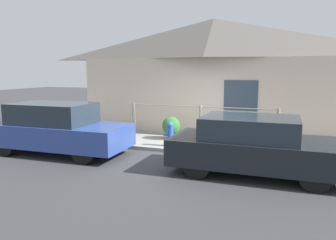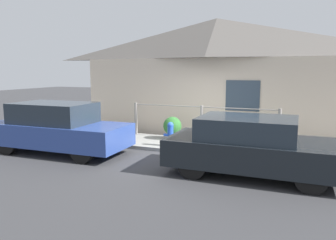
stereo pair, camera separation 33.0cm
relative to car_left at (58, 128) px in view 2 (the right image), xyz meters
The scene contains 10 objects.
ground_plane 3.68m from the car_left, 18.53° to the left, with size 60.00×60.00×0.00m, color #38383A.
sidewalk 4.05m from the car_left, 31.09° to the left, with size 24.00×1.83×0.11m.
house 6.21m from the car_left, 52.70° to the left, with size 9.86×2.23×4.19m.
fence 4.45m from the car_left, 39.59° to the left, with size 4.90×0.10×1.11m.
car_left is the anchor object (origin of this frame).
car_right 5.41m from the car_left, ahead, with size 3.81×1.77×1.31m.
fire_hydrant 3.24m from the car_left, 28.19° to the left, with size 0.41×0.19×0.72m.
potted_plant_near_hydrant 3.56m from the car_left, 44.52° to the left, with size 0.60×0.60×0.74m.
potted_plant_by_fence 2.40m from the car_left, 92.19° to the left, with size 0.33×0.33×0.46m.
potted_plant_corner 5.68m from the car_left, 25.25° to the left, with size 0.41×0.41×0.53m.
Camera 2 is at (2.92, -8.47, 2.33)m, focal length 35.00 mm.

